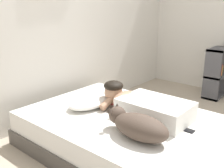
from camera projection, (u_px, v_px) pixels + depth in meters
The scene contains 9 objects.
ground_plane at pixel (172, 163), 2.41m from camera, with size 13.36×13.36×0.00m, color tan.
back_wall at pixel (50, 15), 3.06m from camera, with size 4.68×0.12×2.50m.
bed at pixel (130, 136), 2.53m from camera, with size 1.34×2.09×0.36m.
pillow at pixel (90, 101), 2.75m from camera, with size 0.52×0.32×0.11m, color white.
person_lying at pixel (143, 105), 2.52m from camera, with size 0.43×0.92×0.27m.
dog at pixel (137, 126), 2.10m from camera, with size 0.26×0.57×0.21m.
coffee_cup at pixel (113, 101), 2.82m from camera, with size 0.12×0.09×0.07m.
cell_phone at pixel (186, 130), 2.25m from camera, with size 0.07×0.14×0.01m, color black.
bookshelf at pixel (217, 73), 4.00m from camera, with size 0.45×0.24×0.75m.
Camera 1 is at (-1.95, -0.95, 1.39)m, focal length 42.64 mm.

